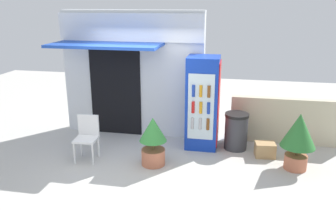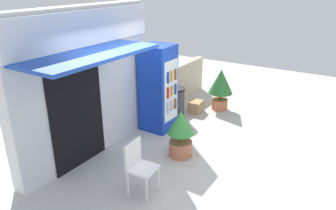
{
  "view_description": "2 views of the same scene",
  "coord_description": "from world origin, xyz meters",
  "px_view_note": "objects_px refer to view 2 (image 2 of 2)",
  "views": [
    {
      "loc": [
        1.84,
        -5.88,
        3.05
      ],
      "look_at": [
        0.58,
        0.57,
        1.05
      ],
      "focal_mm": 36.84,
      "sensor_mm": 36.0,
      "label": 1
    },
    {
      "loc": [
        -4.44,
        -2.72,
        3.3
      ],
      "look_at": [
        0.55,
        0.41,
        0.95
      ],
      "focal_mm": 34.27,
      "sensor_mm": 36.0,
      "label": 2
    }
  ],
  "objects_px": {
    "drink_cooler": "(159,88)",
    "trash_bin": "(175,103)",
    "potted_plant_near_shop": "(181,131)",
    "cardboard_box": "(196,107)",
    "plastic_chair": "(139,164)",
    "potted_plant_curbside": "(221,85)"
  },
  "relations": [
    {
      "from": "trash_bin",
      "to": "cardboard_box",
      "type": "height_order",
      "value": "trash_bin"
    },
    {
      "from": "potted_plant_curbside",
      "to": "trash_bin",
      "type": "xyz_separation_m",
      "value": [
        -1.12,
        0.73,
        -0.28
      ]
    },
    {
      "from": "potted_plant_near_shop",
      "to": "trash_bin",
      "type": "distance_m",
      "value": 1.89
    },
    {
      "from": "potted_plant_near_shop",
      "to": "trash_bin",
      "type": "xyz_separation_m",
      "value": [
        1.55,
        1.07,
        -0.13
      ]
    },
    {
      "from": "potted_plant_near_shop",
      "to": "trash_bin",
      "type": "height_order",
      "value": "potted_plant_near_shop"
    },
    {
      "from": "drink_cooler",
      "to": "potted_plant_near_shop",
      "type": "distance_m",
      "value": 1.42
    },
    {
      "from": "plastic_chair",
      "to": "potted_plant_curbside",
      "type": "bearing_deg",
      "value": 4.68
    },
    {
      "from": "plastic_chair",
      "to": "potted_plant_near_shop",
      "type": "distance_m",
      "value": 1.34
    },
    {
      "from": "plastic_chair",
      "to": "cardboard_box",
      "type": "bearing_deg",
      "value": 12.4
    },
    {
      "from": "cardboard_box",
      "to": "drink_cooler",
      "type": "bearing_deg",
      "value": 167.51
    },
    {
      "from": "plastic_chair",
      "to": "cardboard_box",
      "type": "relative_size",
      "value": 2.26
    },
    {
      "from": "drink_cooler",
      "to": "potted_plant_near_shop",
      "type": "bearing_deg",
      "value": -127.96
    },
    {
      "from": "cardboard_box",
      "to": "potted_plant_near_shop",
      "type": "bearing_deg",
      "value": -160.16
    },
    {
      "from": "plastic_chair",
      "to": "cardboard_box",
      "type": "distance_m",
      "value": 3.59
    },
    {
      "from": "drink_cooler",
      "to": "trash_bin",
      "type": "height_order",
      "value": "drink_cooler"
    },
    {
      "from": "plastic_chair",
      "to": "trash_bin",
      "type": "xyz_separation_m",
      "value": [
        2.89,
        1.06,
        -0.12
      ]
    },
    {
      "from": "potted_plant_near_shop",
      "to": "potted_plant_curbside",
      "type": "xyz_separation_m",
      "value": [
        2.67,
        0.34,
        0.14
      ]
    },
    {
      "from": "plastic_chair",
      "to": "cardboard_box",
      "type": "height_order",
      "value": "plastic_chair"
    },
    {
      "from": "trash_bin",
      "to": "cardboard_box",
      "type": "bearing_deg",
      "value": -26.36
    },
    {
      "from": "drink_cooler",
      "to": "plastic_chair",
      "type": "distance_m",
      "value": 2.46
    },
    {
      "from": "plastic_chair",
      "to": "trash_bin",
      "type": "relative_size",
      "value": 1.13
    },
    {
      "from": "trash_bin",
      "to": "drink_cooler",
      "type": "bearing_deg",
      "value": -179.85
    }
  ]
}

